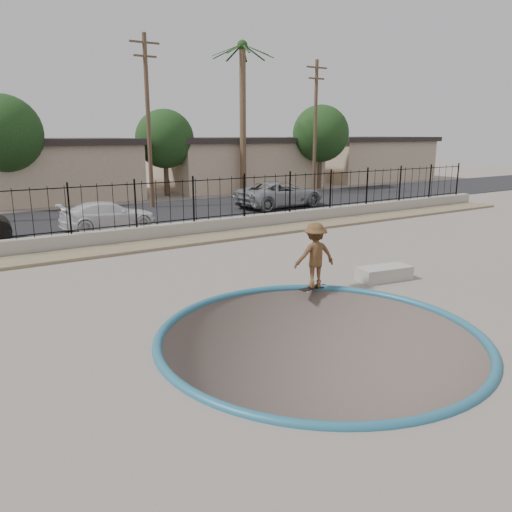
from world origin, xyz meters
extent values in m
cube|color=slate|center=(0.00, 12.00, -1.10)|extent=(120.00, 120.00, 2.20)
torus|color=#276781|center=(0.00, -1.00, 0.00)|extent=(7.04, 7.04, 0.20)
cube|color=#8E7E5D|center=(0.00, 9.20, 0.06)|extent=(42.00, 1.60, 0.11)
cube|color=#9C9489|center=(0.00, 10.30, 0.30)|extent=(42.00, 0.45, 0.60)
cube|color=black|center=(0.00, 10.30, 0.72)|extent=(40.00, 0.04, 0.03)
cube|color=black|center=(0.00, 10.30, 2.30)|extent=(40.00, 0.04, 0.04)
cube|color=black|center=(0.00, 17.00, 0.02)|extent=(90.00, 8.00, 0.04)
cube|color=tan|center=(0.00, 26.50, 1.75)|extent=(10.00, 8.00, 3.50)
cube|color=#2B2623|center=(0.00, 26.50, 3.70)|extent=(10.60, 8.60, 0.40)
cube|color=tan|center=(14.00, 26.50, 1.75)|extent=(12.00, 8.00, 3.50)
cube|color=#2B2623|center=(14.00, 26.50, 3.70)|extent=(12.60, 8.60, 0.40)
cube|color=tan|center=(28.00, 26.50, 1.75)|extent=(11.00, 8.00, 3.50)
cube|color=#2B2623|center=(28.00, 26.50, 3.70)|extent=(11.60, 8.60, 0.40)
cylinder|color=brown|center=(12.00, 22.00, 5.00)|extent=(0.44, 0.44, 10.00)
sphere|color=#1E4116|center=(12.00, 22.00, 9.95)|extent=(0.70, 0.70, 0.70)
cylinder|color=#473323|center=(4.00, 19.00, 4.75)|extent=(0.24, 0.24, 9.50)
cube|color=#473323|center=(4.00, 19.00, 9.00)|extent=(1.70, 0.10, 0.10)
cube|color=#473323|center=(4.00, 19.00, 8.30)|extent=(1.30, 0.10, 0.10)
cylinder|color=#473323|center=(16.00, 19.00, 4.50)|extent=(0.24, 0.24, 9.00)
cube|color=#473323|center=(16.00, 19.00, 8.50)|extent=(1.70, 0.10, 0.10)
cube|color=#473323|center=(16.00, 19.00, 7.80)|extent=(1.30, 0.10, 0.10)
cylinder|color=#473323|center=(-3.00, 23.00, 1.50)|extent=(0.34, 0.34, 3.00)
sphere|color=#143311|center=(-3.00, 23.00, 4.20)|extent=(4.32, 4.32, 4.32)
cylinder|color=#473323|center=(7.00, 24.00, 1.38)|extent=(0.34, 0.34, 2.75)
sphere|color=#143311|center=(7.00, 24.00, 3.85)|extent=(3.96, 3.96, 3.96)
cylinder|color=#473323|center=(19.00, 22.00, 1.50)|extent=(0.34, 0.34, 3.00)
sphere|color=#143311|center=(19.00, 22.00, 4.20)|extent=(4.32, 4.32, 4.32)
imported|color=brown|center=(1.94, 1.60, 0.89)|extent=(1.27, 0.91, 1.78)
cube|color=black|center=(1.94, 1.60, 0.07)|extent=(0.89, 0.22, 0.02)
cylinder|color=silver|center=(1.64, 1.52, 0.03)|extent=(0.06, 0.03, 0.06)
cylinder|color=silver|center=(1.64, 1.68, 0.03)|extent=(0.06, 0.03, 0.06)
cylinder|color=silver|center=(2.24, 1.52, 0.03)|extent=(0.06, 0.03, 0.06)
cylinder|color=silver|center=(2.24, 1.68, 0.03)|extent=(0.06, 0.03, 0.06)
cube|color=#AAA497|center=(4.31, 1.26, 0.20)|extent=(1.69, 0.94, 0.40)
imported|color=white|center=(-0.16, 13.55, 0.65)|extent=(4.27, 1.87, 1.22)
imported|color=#94989C|center=(10.28, 15.00, 0.79)|extent=(5.62, 2.98, 1.50)
camera|label=1|loc=(-6.49, -8.61, 4.20)|focal=35.00mm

